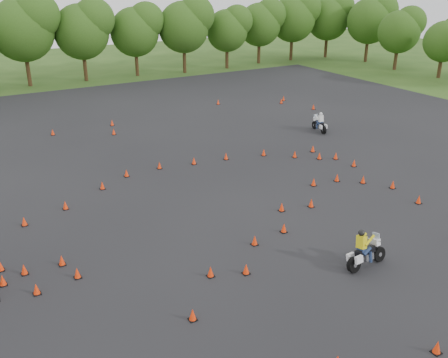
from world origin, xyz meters
name	(u,v)px	position (x,y,z in m)	size (l,w,h in m)	color
ground	(265,228)	(0.00, 0.00, 0.00)	(140.00, 140.00, 0.00)	#2D5119
asphalt_pad	(207,187)	(0.00, 6.00, 0.01)	(62.00, 62.00, 0.00)	black
treeline	(92,46)	(2.24, 35.14, 4.55)	(87.05, 32.66, 10.44)	#2A4D16
traffic_cones	(208,186)	(-0.12, 5.58, 0.23)	(36.92, 33.17, 0.45)	#FF340A
rider_yellow	(369,250)	(1.77, -5.06, 0.86)	(2.21, 0.68, 1.70)	gold
rider_white	(320,122)	(12.96, 11.28, 0.80)	(2.05, 0.63, 1.59)	silver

